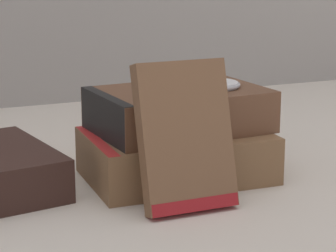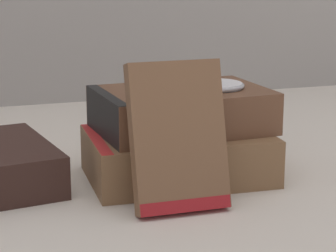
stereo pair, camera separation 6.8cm
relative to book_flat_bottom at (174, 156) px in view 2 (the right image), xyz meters
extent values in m
plane|color=beige|center=(0.00, -0.01, -0.03)|extent=(3.00, 3.00, 0.00)
cube|color=brown|center=(0.01, 0.00, 0.00)|extent=(0.20, 0.14, 0.05)
cube|color=#B22323|center=(-0.08, 0.00, 0.00)|extent=(0.02, 0.13, 0.05)
cube|color=brown|center=(0.01, 0.01, 0.05)|extent=(0.19, 0.13, 0.04)
cube|color=black|center=(-0.07, 0.00, 0.05)|extent=(0.02, 0.12, 0.05)
cube|color=brown|center=(-0.02, -0.09, 0.05)|extent=(0.09, 0.05, 0.14)
cube|color=maroon|center=(-0.02, -0.10, -0.02)|extent=(0.09, 0.02, 0.02)
cylinder|color=silver|center=(0.05, 0.01, 0.07)|extent=(0.05, 0.05, 0.01)
torus|color=#B2B2B7|center=(0.05, 0.01, 0.07)|extent=(0.06, 0.06, 0.01)
sphere|color=#B2B2B7|center=(0.05, 0.04, 0.07)|extent=(0.01, 0.01, 0.01)
camera|label=1|loc=(-0.29, -0.66, 0.21)|focal=75.00mm
camera|label=2|loc=(-0.23, -0.69, 0.21)|focal=75.00mm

